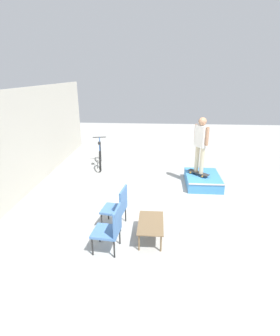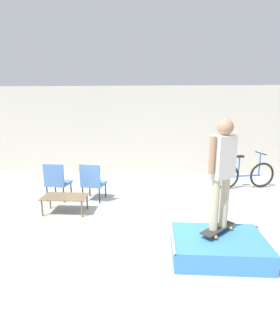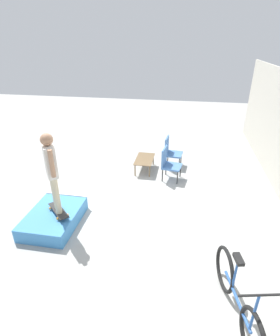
{
  "view_description": "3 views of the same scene",
  "coord_description": "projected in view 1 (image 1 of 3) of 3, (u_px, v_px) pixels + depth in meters",
  "views": [
    {
      "loc": [
        -6.45,
        0.53,
        3.39
      ],
      "look_at": [
        0.1,
        1.0,
        0.99
      ],
      "focal_mm": 28.0,
      "sensor_mm": 36.0,
      "label": 1
    },
    {
      "loc": [
        0.4,
        -4.74,
        2.33
      ],
      "look_at": [
        0.05,
        0.94,
        0.99
      ],
      "focal_mm": 28.0,
      "sensor_mm": 36.0,
      "label": 2
    },
    {
      "loc": [
        5.72,
        1.79,
        3.76
      ],
      "look_at": [
        0.29,
        0.83,
        1.01
      ],
      "focal_mm": 28.0,
      "sensor_mm": 36.0,
      "label": 3
    }
  ],
  "objects": [
    {
      "name": "bicycle",
      "position": [
        100.0,
        156.0,
        10.01
      ],
      "size": [
        1.81,
        0.57,
        1.04
      ],
      "rotation": [
        0.0,
        0.0,
        0.21
      ],
      "color": "black",
      "rests_on": "ground_plane"
    },
    {
      "name": "person_skater",
      "position": [
        201.0,
        141.0,
        7.96
      ],
      "size": [
        0.48,
        0.38,
        1.74
      ],
      "rotation": [
        0.0,
        0.0,
        0.62
      ],
      "color": "#C6B793",
      "rests_on": "skateboard_on_ramp"
    },
    {
      "name": "coffee_table",
      "position": [
        151.0,
        224.0,
        5.6
      ],
      "size": [
        0.98,
        0.54,
        0.39
      ],
      "color": "brown",
      "rests_on": "ground_plane"
    },
    {
      "name": "ground_plane",
      "position": [
        176.0,
        204.0,
        7.17
      ],
      "size": [
        24.0,
        24.0,
        0.0
      ],
      "primitive_type": "plane",
      "color": "#A8A8A3"
    },
    {
      "name": "patio_chair_left",
      "position": [
        111.0,
        228.0,
        5.15
      ],
      "size": [
        0.57,
        0.57,
        0.96
      ],
      "rotation": [
        0.0,
        0.0,
        3.04
      ],
      "color": "black",
      "rests_on": "ground_plane"
    },
    {
      "name": "house_wall_back",
      "position": [
        13.0,
        148.0,
        6.95
      ],
      "size": [
        12.0,
        0.06,
        3.0
      ],
      "color": "beige",
      "rests_on": "ground_plane"
    },
    {
      "name": "skateboard_on_ramp",
      "position": [
        198.0,
        173.0,
        8.32
      ],
      "size": [
        0.66,
        0.67,
        0.07
      ],
      "rotation": [
        0.0,
        0.0,
        0.8
      ],
      "color": "#2D2D2D",
      "rests_on": "skate_ramp_box"
    },
    {
      "name": "patio_chair_right",
      "position": [
        118.0,
        206.0,
        6.0
      ],
      "size": [
        0.59,
        0.59,
        0.96
      ],
      "rotation": [
        0.0,
        0.0,
        2.99
      ],
      "color": "black",
      "rests_on": "ground_plane"
    },
    {
      "name": "skate_ramp_box",
      "position": [
        203.0,
        180.0,
        8.37
      ],
      "size": [
        1.47,
        1.05,
        0.34
      ],
      "color": "#3D84C6",
      "rests_on": "ground_plane"
    }
  ]
}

